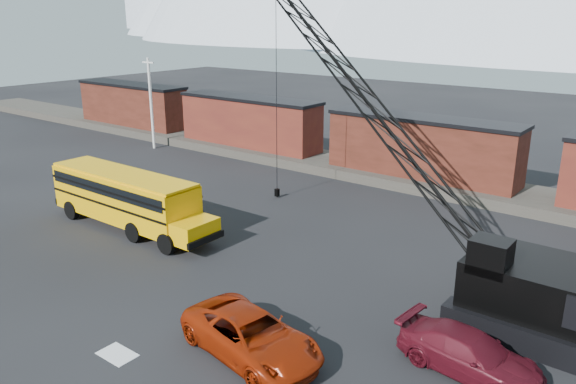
{
  "coord_description": "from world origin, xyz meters",
  "views": [
    {
      "loc": [
        15.86,
        -14.01,
        11.57
      ],
      "look_at": [
        -0.59,
        7.42,
        3.0
      ],
      "focal_mm": 35.0,
      "sensor_mm": 36.0,
      "label": 1
    }
  ],
  "objects_px": {
    "school_bus": "(128,198)",
    "crawler_crane": "(363,96)",
    "red_pickup": "(251,335)",
    "maroon_suv": "(470,354)"
  },
  "relations": [
    {
      "from": "red_pickup",
      "to": "maroon_suv",
      "type": "xyz_separation_m",
      "value": [
        6.48,
        3.71,
        -0.07
      ]
    },
    {
      "from": "red_pickup",
      "to": "crawler_crane",
      "type": "height_order",
      "value": "crawler_crane"
    },
    {
      "from": "school_bus",
      "to": "red_pickup",
      "type": "distance_m",
      "value": 14.68
    },
    {
      "from": "maroon_suv",
      "to": "school_bus",
      "type": "bearing_deg",
      "value": 91.26
    },
    {
      "from": "school_bus",
      "to": "red_pickup",
      "type": "height_order",
      "value": "school_bus"
    },
    {
      "from": "school_bus",
      "to": "red_pickup",
      "type": "xyz_separation_m",
      "value": [
        13.68,
        -5.24,
        -1.0
      ]
    },
    {
      "from": "school_bus",
      "to": "crawler_crane",
      "type": "bearing_deg",
      "value": 28.03
    },
    {
      "from": "crawler_crane",
      "to": "school_bus",
      "type": "bearing_deg",
      "value": -151.97
    },
    {
      "from": "red_pickup",
      "to": "maroon_suv",
      "type": "bearing_deg",
      "value": -50.28
    },
    {
      "from": "school_bus",
      "to": "crawler_crane",
      "type": "relative_size",
      "value": 0.55
    }
  ]
}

